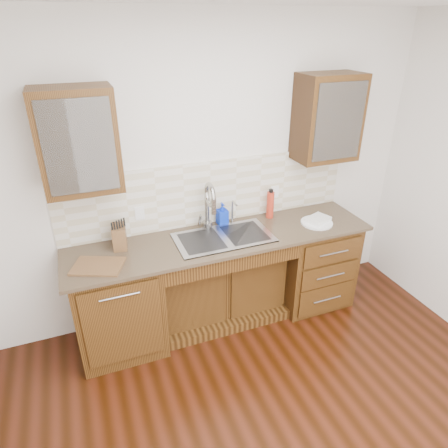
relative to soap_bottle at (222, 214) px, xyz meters
name	(u,v)px	position (x,y,z in m)	size (l,w,h in m)	color
wall_back	(208,175)	(-0.09, 0.13, 0.34)	(4.00, 0.10, 2.70)	silver
base_cabinet_left	(118,304)	(-1.04, -0.23, -0.57)	(0.70, 0.62, 0.88)	#593014
base_cabinet_center	(219,283)	(-0.09, -0.14, -0.66)	(1.20, 0.44, 0.70)	#593014
base_cabinet_right	(311,261)	(0.86, -0.23, -0.57)	(0.70, 0.62, 0.88)	#593014
countertop	(223,239)	(-0.09, -0.24, -0.12)	(2.70, 0.65, 0.03)	#84705B
backsplash	(210,193)	(-0.09, 0.07, 0.19)	(2.70, 0.02, 0.59)	beige
sink	(224,246)	(-0.09, -0.26, -0.19)	(0.84, 0.46, 0.19)	#9E9EA5
faucet	(207,208)	(-0.16, -0.03, 0.10)	(0.04, 0.04, 0.40)	#999993
filter_tap	(232,211)	(0.09, -0.02, 0.02)	(0.02, 0.02, 0.24)	#999993
upper_cabinet_left	(78,141)	(-1.14, -0.09, 0.81)	(0.55, 0.34, 0.75)	#593014
upper_cabinet_right	(327,118)	(0.96, -0.09, 0.81)	(0.55, 0.34, 0.75)	#593014
outlet_left	(140,213)	(-0.74, 0.06, 0.11)	(0.08, 0.01, 0.12)	white
outlet_right	(275,192)	(0.56, 0.06, 0.11)	(0.08, 0.01, 0.12)	white
soap_bottle	(222,214)	(0.00, 0.00, 0.00)	(0.09, 0.10, 0.21)	#0C2EC0
water_bottle	(270,205)	(0.47, -0.04, 0.03)	(0.07, 0.07, 0.26)	red
plate	(317,223)	(0.82, -0.31, -0.10)	(0.29, 0.29, 0.02)	white
dish_towel	(318,219)	(0.84, -0.30, -0.07)	(0.22, 0.16, 0.03)	white
knife_block	(119,237)	(-0.94, -0.09, -0.01)	(0.11, 0.18, 0.19)	#9B714D
cutting_board	(98,266)	(-1.15, -0.34, -0.09)	(0.37, 0.26, 0.02)	#935121
cup_left_a	(56,150)	(-1.29, -0.09, 0.76)	(0.12, 0.12, 0.10)	white
cup_left_b	(95,147)	(-1.02, -0.09, 0.76)	(0.10, 0.10, 0.09)	white
cup_right_a	(316,124)	(0.86, -0.09, 0.76)	(0.13, 0.13, 0.10)	white
cup_right_b	(338,123)	(1.08, -0.09, 0.76)	(0.10, 0.10, 0.09)	white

